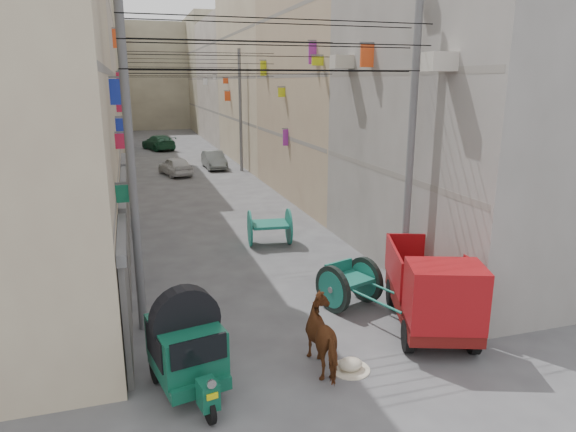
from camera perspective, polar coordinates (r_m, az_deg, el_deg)
name	(u,v)px	position (r m, az deg, el deg)	size (l,w,h in m)	color
building_row_left	(59,74)	(40.54, -24.12, 14.23)	(8.00, 62.00, 14.00)	#BDB08F
building_row_right	(278,75)	(41.92, -1.09, 15.44)	(8.00, 62.00, 14.00)	gray
end_cap_building	(153,77)	(72.26, -14.73, 14.72)	(22.00, 10.00, 13.00)	#B2AA8C
shutters_left	(126,226)	(17.13, -17.60, -1.03)	(0.18, 14.40, 2.88)	#4D4D52
signboards	(199,130)	(28.16, -9.86, 9.40)	(8.22, 40.52, 5.67)	#F04F1C
ac_units	(389,27)	(15.68, 11.14, 19.92)	(0.70, 6.55, 3.35)	#B5AFA2
utility_poles	(212,126)	(23.52, -8.39, 9.84)	(7.40, 22.20, 8.00)	#5C5D5F
overhead_cables	(220,59)	(20.89, -7.53, 16.87)	(7.40, 22.52, 1.12)	black
auto_rickshaw	(187,345)	(10.49, -11.19, -13.87)	(1.65, 2.43, 1.65)	black
tonga_cart	(350,283)	(14.05, 6.85, -7.45)	(1.92, 3.01, 1.27)	black
mini_truck	(434,296)	(12.79, 15.95, -8.58)	(2.81, 4.07, 2.10)	black
second_cart	(269,226)	(19.08, -2.08, -1.15)	(1.69, 1.53, 1.36)	#166354
feed_sack	(350,364)	(11.41, 6.94, -16.03)	(0.53, 0.42, 0.26)	beige
horse	(327,336)	(11.17, 4.34, -13.16)	(0.79, 1.72, 1.46)	brown
distant_car_white	(175,166)	(34.35, -12.42, 5.46)	(1.43, 3.56, 1.21)	silver
distant_car_grey	(214,160)	(36.56, -8.23, 6.19)	(1.28, 3.68, 1.21)	#545957
distant_car_green	(159,142)	(47.68, -14.18, 7.93)	(1.83, 4.51, 1.31)	#1B5133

